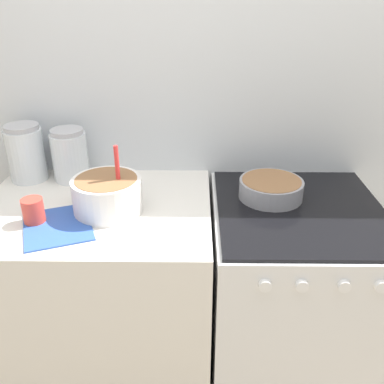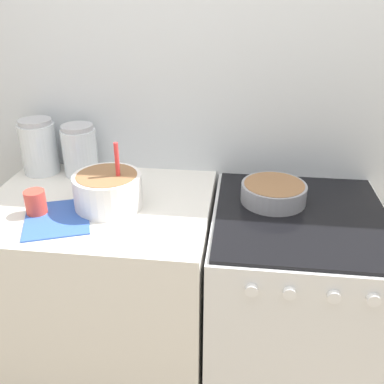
% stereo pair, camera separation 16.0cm
% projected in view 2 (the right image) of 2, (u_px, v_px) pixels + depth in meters
% --- Properties ---
extents(wall_back, '(4.74, 0.05, 2.40)m').
position_uv_depth(wall_back, '(218.00, 105.00, 1.79)').
color(wall_back, silver).
rests_on(wall_back, ground_plane).
extents(countertop_cabinet, '(0.87, 0.70, 0.91)m').
position_uv_depth(countertop_cabinet, '(107.00, 295.00, 1.84)').
color(countertop_cabinet, silver).
rests_on(countertop_cabinet, ground_plane).
extents(stove, '(0.65, 0.71, 0.91)m').
position_uv_depth(stove, '(289.00, 310.00, 1.76)').
color(stove, silver).
rests_on(stove, ground_plane).
extents(mixing_bowl, '(0.25, 0.25, 0.25)m').
position_uv_depth(mixing_bowl, '(108.00, 189.00, 1.57)').
color(mixing_bowl, white).
rests_on(mixing_bowl, countertop_cabinet).
extents(baking_pan, '(0.25, 0.25, 0.07)m').
position_uv_depth(baking_pan, '(274.00, 192.00, 1.62)').
color(baking_pan, gray).
rests_on(baking_pan, stove).
extents(storage_jar_left, '(0.15, 0.15, 0.24)m').
position_uv_depth(storage_jar_left, '(40.00, 150.00, 1.85)').
color(storage_jar_left, silver).
rests_on(storage_jar_left, countertop_cabinet).
extents(storage_jar_middle, '(0.15, 0.15, 0.22)m').
position_uv_depth(storage_jar_middle, '(80.00, 154.00, 1.84)').
color(storage_jar_middle, silver).
rests_on(storage_jar_middle, countertop_cabinet).
extents(tin_can, '(0.07, 0.07, 0.09)m').
position_uv_depth(tin_can, '(36.00, 203.00, 1.53)').
color(tin_can, '#CC3F33').
rests_on(tin_can, countertop_cabinet).
extents(recipe_page, '(0.30, 0.33, 0.01)m').
position_uv_depth(recipe_page, '(57.00, 218.00, 1.52)').
color(recipe_page, '#3359B2').
rests_on(recipe_page, countertop_cabinet).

